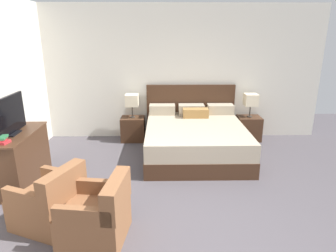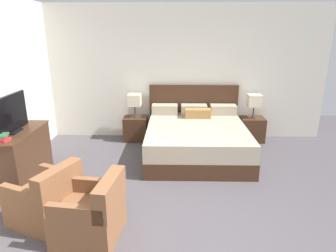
{
  "view_description": "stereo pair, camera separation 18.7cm",
  "coord_description": "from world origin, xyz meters",
  "px_view_note": "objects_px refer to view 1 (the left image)",
  "views": [
    {
      "loc": [
        -0.16,
        -2.77,
        2.26
      ],
      "look_at": [
        -0.07,
        2.0,
        0.75
      ],
      "focal_mm": 32.0,
      "sensor_mm": 36.0,
      "label": 1
    },
    {
      "loc": [
        0.03,
        -2.77,
        2.26
      ],
      "look_at": [
        -0.07,
        2.0,
        0.75
      ],
      "focal_mm": 32.0,
      "sensor_mm": 36.0,
      "label": 2
    }
  ],
  "objects_px": {
    "bed": "(195,138)",
    "book_red_cover": "(0,142)",
    "nightstand_left": "(133,129)",
    "table_lamp_left": "(132,100)",
    "armchair_by_window": "(50,203)",
    "table_lamp_right": "(251,100)",
    "nightstand_right": "(248,128)",
    "dresser": "(18,159)",
    "tv": "(9,116)",
    "armchair_companion": "(98,216)"
  },
  "relations": [
    {
      "from": "nightstand_left",
      "to": "table_lamp_left",
      "type": "bearing_deg",
      "value": 90.0
    },
    {
      "from": "tv",
      "to": "armchair_companion",
      "type": "relative_size",
      "value": 1.16
    },
    {
      "from": "book_red_cover",
      "to": "armchair_companion",
      "type": "distance_m",
      "value": 1.78
    },
    {
      "from": "dresser",
      "to": "tv",
      "type": "relative_size",
      "value": 1.32
    },
    {
      "from": "table_lamp_left",
      "to": "tv",
      "type": "distance_m",
      "value": 2.54
    },
    {
      "from": "bed",
      "to": "book_red_cover",
      "type": "height_order",
      "value": "bed"
    },
    {
      "from": "nightstand_left",
      "to": "bed",
      "type": "bearing_deg",
      "value": -31.52
    },
    {
      "from": "bed",
      "to": "book_red_cover",
      "type": "xyz_separation_m",
      "value": [
        -2.78,
        -1.59,
        0.53
      ]
    },
    {
      "from": "nightstand_right",
      "to": "armchair_companion",
      "type": "distance_m",
      "value": 4.15
    },
    {
      "from": "book_red_cover",
      "to": "armchair_by_window",
      "type": "bearing_deg",
      "value": -35.82
    },
    {
      "from": "bed",
      "to": "dresser",
      "type": "bearing_deg",
      "value": -157.17
    },
    {
      "from": "bed",
      "to": "armchair_companion",
      "type": "distance_m",
      "value": 2.81
    },
    {
      "from": "bed",
      "to": "table_lamp_right",
      "type": "height_order",
      "value": "bed"
    },
    {
      "from": "table_lamp_left",
      "to": "table_lamp_right",
      "type": "relative_size",
      "value": 1.0
    },
    {
      "from": "table_lamp_right",
      "to": "book_red_cover",
      "type": "relative_size",
      "value": 2.14
    },
    {
      "from": "nightstand_left",
      "to": "armchair_by_window",
      "type": "relative_size",
      "value": 0.57
    },
    {
      "from": "bed",
      "to": "armchair_by_window",
      "type": "relative_size",
      "value": 2.36
    },
    {
      "from": "table_lamp_left",
      "to": "table_lamp_right",
      "type": "height_order",
      "value": "same"
    },
    {
      "from": "bed",
      "to": "book_red_cover",
      "type": "distance_m",
      "value": 3.25
    },
    {
      "from": "table_lamp_right",
      "to": "bed",
      "type": "bearing_deg",
      "value": -148.41
    },
    {
      "from": "bed",
      "to": "nightstand_right",
      "type": "height_order",
      "value": "bed"
    },
    {
      "from": "nightstand_right",
      "to": "table_lamp_right",
      "type": "xyz_separation_m",
      "value": [
        0.0,
        0.0,
        0.63
      ]
    },
    {
      "from": "tv",
      "to": "table_lamp_right",
      "type": "bearing_deg",
      "value": 26.26
    },
    {
      "from": "table_lamp_left",
      "to": "tv",
      "type": "xyz_separation_m",
      "value": [
        -1.55,
        -2.0,
        0.22
      ]
    },
    {
      "from": "dresser",
      "to": "book_red_cover",
      "type": "distance_m",
      "value": 0.59
    },
    {
      "from": "nightstand_left",
      "to": "dresser",
      "type": "height_order",
      "value": "dresser"
    },
    {
      "from": "nightstand_right",
      "to": "dresser",
      "type": "height_order",
      "value": "dresser"
    },
    {
      "from": "nightstand_left",
      "to": "nightstand_right",
      "type": "height_order",
      "value": "same"
    },
    {
      "from": "table_lamp_left",
      "to": "dresser",
      "type": "height_order",
      "value": "table_lamp_left"
    },
    {
      "from": "table_lamp_left",
      "to": "dresser",
      "type": "bearing_deg",
      "value": -128.48
    },
    {
      "from": "nightstand_left",
      "to": "armchair_companion",
      "type": "relative_size",
      "value": 0.67
    },
    {
      "from": "dresser",
      "to": "book_red_cover",
      "type": "relative_size",
      "value": 5.09
    },
    {
      "from": "tv",
      "to": "armchair_companion",
      "type": "xyz_separation_m",
      "value": [
        1.46,
        -1.24,
        -0.82
      ]
    },
    {
      "from": "dresser",
      "to": "armchair_companion",
      "type": "relative_size",
      "value": 1.54
    },
    {
      "from": "nightstand_right",
      "to": "table_lamp_right",
      "type": "relative_size",
      "value": 1.03
    },
    {
      "from": "bed",
      "to": "armchair_by_window",
      "type": "bearing_deg",
      "value": -132.18
    },
    {
      "from": "tv",
      "to": "table_lamp_left",
      "type": "bearing_deg",
      "value": 52.25
    },
    {
      "from": "bed",
      "to": "table_lamp_left",
      "type": "bearing_deg",
      "value": 148.43
    },
    {
      "from": "bed",
      "to": "table_lamp_right",
      "type": "xyz_separation_m",
      "value": [
        1.25,
        0.77,
        0.56
      ]
    },
    {
      "from": "table_lamp_right",
      "to": "book_red_cover",
      "type": "distance_m",
      "value": 4.67
    },
    {
      "from": "nightstand_left",
      "to": "table_lamp_left",
      "type": "height_order",
      "value": "table_lamp_left"
    },
    {
      "from": "armchair_by_window",
      "to": "table_lamp_right",
      "type": "bearing_deg",
      "value": 42.43
    },
    {
      "from": "bed",
      "to": "dresser",
      "type": "xyz_separation_m",
      "value": [
        -2.8,
        -1.18,
        0.11
      ]
    },
    {
      "from": "table_lamp_left",
      "to": "armchair_companion",
      "type": "bearing_deg",
      "value": -91.52
    },
    {
      "from": "table_lamp_right",
      "to": "armchair_by_window",
      "type": "bearing_deg",
      "value": -137.57
    },
    {
      "from": "bed",
      "to": "table_lamp_left",
      "type": "distance_m",
      "value": 1.57
    },
    {
      "from": "dresser",
      "to": "armchair_companion",
      "type": "height_order",
      "value": "dresser"
    },
    {
      "from": "book_red_cover",
      "to": "nightstand_left",
      "type": "bearing_deg",
      "value": 57.03
    },
    {
      "from": "bed",
      "to": "tv",
      "type": "xyz_separation_m",
      "value": [
        -2.8,
        -1.23,
        0.78
      ]
    },
    {
      "from": "nightstand_right",
      "to": "armchair_companion",
      "type": "bearing_deg",
      "value": -128.64
    }
  ]
}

